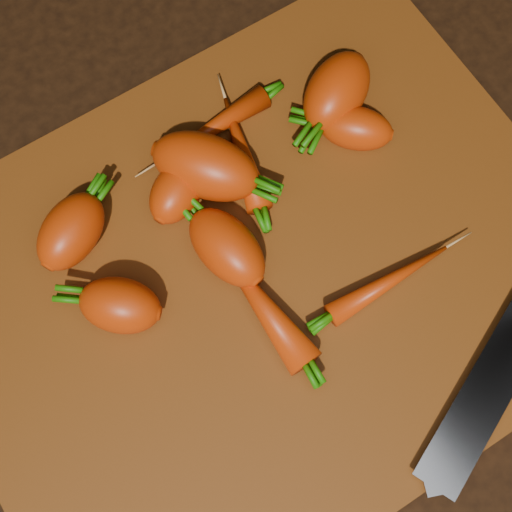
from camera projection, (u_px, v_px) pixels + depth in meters
ground at (263, 279)px, 0.58m from camera, size 2.00×2.00×0.01m
cutting_board at (263, 276)px, 0.57m from camera, size 0.50×0.40×0.01m
carrot_0 at (71, 231)px, 0.55m from camera, size 0.08×0.07×0.04m
carrot_1 at (120, 305)px, 0.53m from camera, size 0.07×0.07×0.04m
carrot_2 at (205, 166)px, 0.56m from camera, size 0.09×0.10×0.05m
carrot_3 at (227, 247)px, 0.54m from camera, size 0.05×0.08×0.04m
carrot_4 at (337, 91)px, 0.58m from camera, size 0.09×0.08×0.05m
carrot_5 at (177, 191)px, 0.56m from camera, size 0.07×0.06×0.04m
carrot_6 at (356, 128)px, 0.58m from camera, size 0.07×0.07×0.04m
carrot_7 at (242, 152)px, 0.58m from camera, size 0.05×0.11×0.02m
carrot_8 at (389, 281)px, 0.55m from camera, size 0.11×0.02×0.02m
carrot_9 at (263, 306)px, 0.54m from camera, size 0.03×0.11×0.03m
carrot_10 at (213, 128)px, 0.59m from camera, size 0.10×0.03×0.02m
knife at (508, 355)px, 0.53m from camera, size 0.29×0.15×0.02m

